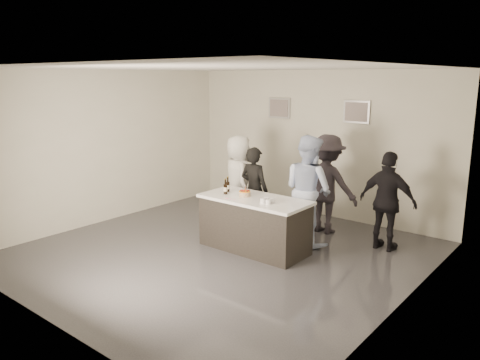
% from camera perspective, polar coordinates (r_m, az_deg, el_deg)
% --- Properties ---
extents(floor, '(6.00, 6.00, 0.00)m').
position_cam_1_polar(floor, '(7.90, -2.31, -8.79)').
color(floor, '#3D3D42').
rests_on(floor, ground).
extents(ceiling, '(6.00, 6.00, 0.00)m').
position_cam_1_polar(ceiling, '(7.36, -2.52, 13.52)').
color(ceiling, white).
extents(wall_back, '(6.00, 0.04, 3.00)m').
position_cam_1_polar(wall_back, '(9.91, 9.17, 4.41)').
color(wall_back, beige).
rests_on(wall_back, ground).
extents(wall_front, '(6.00, 0.04, 3.00)m').
position_cam_1_polar(wall_front, '(5.66, -22.96, -2.50)').
color(wall_front, beige).
rests_on(wall_front, ground).
extents(wall_left, '(0.04, 6.00, 3.00)m').
position_cam_1_polar(wall_left, '(9.71, -15.84, 3.93)').
color(wall_left, beige).
rests_on(wall_left, ground).
extents(wall_right, '(0.04, 6.00, 3.00)m').
position_cam_1_polar(wall_right, '(5.98, 19.69, -1.45)').
color(wall_right, beige).
rests_on(wall_right, ground).
extents(picture_left, '(0.54, 0.04, 0.44)m').
position_cam_1_polar(picture_left, '(10.29, 4.83, 8.74)').
color(picture_left, '#B2B2B7').
rests_on(picture_left, wall_back).
extents(picture_right, '(0.54, 0.04, 0.44)m').
position_cam_1_polar(picture_right, '(9.40, 14.03, 8.06)').
color(picture_right, '#B2B2B7').
rests_on(picture_right, wall_back).
extents(bar_counter, '(1.86, 0.86, 0.90)m').
position_cam_1_polar(bar_counter, '(7.89, 1.76, -5.35)').
color(bar_counter, white).
rests_on(bar_counter, ground).
extents(cake, '(0.20, 0.20, 0.08)m').
position_cam_1_polar(cake, '(7.86, 0.58, -1.71)').
color(cake, orange).
rests_on(cake, bar_counter).
extents(beer_bottle_a, '(0.07, 0.07, 0.26)m').
position_cam_1_polar(beer_bottle_a, '(8.15, -1.51, -0.53)').
color(beer_bottle_a, black).
rests_on(beer_bottle_a, bar_counter).
extents(beer_bottle_b, '(0.07, 0.07, 0.26)m').
position_cam_1_polar(beer_bottle_b, '(7.98, -1.79, -0.82)').
color(beer_bottle_b, black).
rests_on(beer_bottle_b, bar_counter).
extents(tumbler_cluster, '(0.19, 0.19, 0.08)m').
position_cam_1_polar(tumbler_cluster, '(7.45, 3.37, -2.52)').
color(tumbler_cluster, orange).
rests_on(tumbler_cluster, bar_counter).
extents(candles, '(0.24, 0.08, 0.01)m').
position_cam_1_polar(candles, '(7.66, -1.23, -2.35)').
color(candles, pink).
rests_on(candles, bar_counter).
extents(person_main_black, '(0.59, 0.39, 1.61)m').
position_cam_1_polar(person_main_black, '(8.71, 1.74, -1.19)').
color(person_main_black, black).
rests_on(person_main_black, ground).
extents(person_main_blue, '(1.10, 0.96, 1.91)m').
position_cam_1_polar(person_main_blue, '(8.16, 8.30, -1.20)').
color(person_main_blue, silver).
rests_on(person_main_blue, ground).
extents(person_guest_left, '(1.02, 0.96, 1.76)m').
position_cam_1_polar(person_guest_left, '(9.19, -0.19, 0.01)').
color(person_guest_left, silver).
rests_on(person_guest_left, ground).
extents(person_guest_right, '(1.00, 0.45, 1.68)m').
position_cam_1_polar(person_guest_right, '(8.15, 17.56, -2.51)').
color(person_guest_right, black).
rests_on(person_guest_right, ground).
extents(person_guest_back, '(1.20, 0.71, 1.84)m').
position_cam_1_polar(person_guest_back, '(8.80, 10.53, -0.49)').
color(person_guest_back, '#28242B').
rests_on(person_guest_back, ground).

